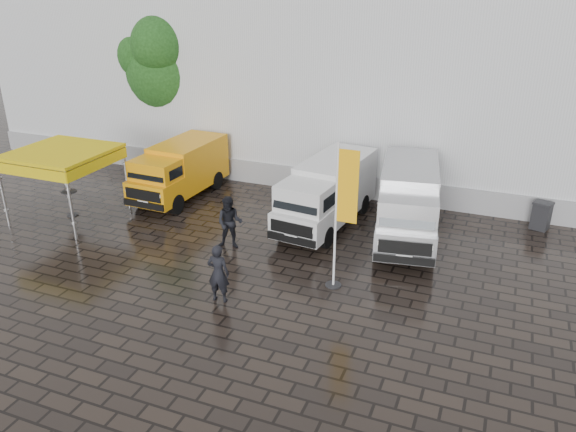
# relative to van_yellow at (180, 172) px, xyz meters

# --- Properties ---
(ground) EXTENTS (120.00, 120.00, 0.00)m
(ground) POSITION_rel_van_yellow_xyz_m (7.47, -5.14, -1.15)
(ground) COLOR black
(ground) RESTS_ON ground
(exhibition_hall) EXTENTS (44.00, 16.00, 12.00)m
(exhibition_hall) POSITION_rel_van_yellow_xyz_m (9.47, 10.86, 4.85)
(exhibition_hall) COLOR silver
(exhibition_hall) RESTS_ON ground
(hall_plinth) EXTENTS (44.00, 0.15, 1.00)m
(hall_plinth) POSITION_rel_van_yellow_xyz_m (9.47, 2.81, -0.65)
(hall_plinth) COLOR gray
(hall_plinth) RESTS_ON ground
(van_yellow) EXTENTS (2.13, 5.05, 2.29)m
(van_yellow) POSITION_rel_van_yellow_xyz_m (0.00, 0.00, 0.00)
(van_yellow) COLOR orange
(van_yellow) RESTS_ON ground
(van_white) EXTENTS (2.49, 5.78, 2.43)m
(van_white) POSITION_rel_van_yellow_xyz_m (6.68, -0.44, 0.07)
(van_white) COLOR silver
(van_white) RESTS_ON ground
(van_silver) EXTENTS (2.87, 6.09, 2.54)m
(van_silver) POSITION_rel_van_yellow_xyz_m (9.72, -0.44, 0.12)
(van_silver) COLOR #A1A3A6
(van_silver) RESTS_ON ground
(canopy_tent) EXTENTS (3.39, 3.39, 2.74)m
(canopy_tent) POSITION_rel_van_yellow_xyz_m (-2.91, -3.50, 1.43)
(canopy_tent) COLOR silver
(canopy_tent) RESTS_ON ground
(flagpole) EXTENTS (0.88, 0.50, 4.56)m
(flagpole) POSITION_rel_van_yellow_xyz_m (8.51, -4.74, 1.37)
(flagpole) COLOR black
(flagpole) RESTS_ON ground
(tree) EXTENTS (4.19, 4.23, 7.51)m
(tree) POSITION_rel_van_yellow_xyz_m (-3.03, 4.48, 3.68)
(tree) COLOR black
(tree) RESTS_ON ground
(cocktail_table) EXTENTS (0.60, 0.60, 1.03)m
(cocktail_table) POSITION_rel_van_yellow_xyz_m (-2.96, -3.34, -0.63)
(cocktail_table) COLOR black
(cocktail_table) RESTS_ON ground
(wheelie_bin) EXTENTS (0.80, 0.80, 1.06)m
(wheelie_bin) POSITION_rel_van_yellow_xyz_m (14.28, 2.20, -0.61)
(wheelie_bin) COLOR black
(wheelie_bin) RESTS_ON ground
(person_front) EXTENTS (0.70, 0.50, 1.80)m
(person_front) POSITION_rel_van_yellow_xyz_m (5.48, -6.79, -0.24)
(person_front) COLOR black
(person_front) RESTS_ON ground
(person_tent) EXTENTS (1.07, 0.93, 1.89)m
(person_tent) POSITION_rel_van_yellow_xyz_m (4.19, -3.55, -0.20)
(person_tent) COLOR black
(person_tent) RESTS_ON ground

